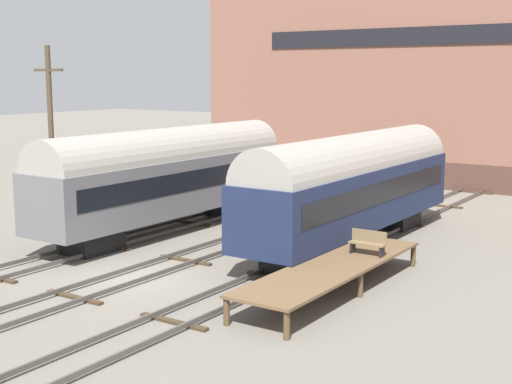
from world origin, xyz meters
TOP-DOWN VIEW (x-y plane):
  - ground_plane at (0.00, 0.00)m, footprint 200.00×200.00m
  - track_left at (-4.47, 0.00)m, footprint 2.60×60.00m
  - track_middle at (0.00, 0.00)m, footprint 2.60×60.00m
  - track_right at (4.47, 0.00)m, footprint 2.60×60.00m
  - train_car_navy at (4.47, 9.30)m, footprint 3.09×15.46m
  - train_car_grey at (-4.47, 7.15)m, footprint 3.09×15.79m
  - station_platform at (7.02, 2.65)m, footprint 2.47×10.05m
  - bench at (7.38, 4.76)m, footprint 1.40×0.40m
  - utility_pole at (-6.93, 2.14)m, footprint 1.80×0.24m
  - warehouse_building at (2.61, 32.94)m, footprint 39.54×11.62m

SIDE VIEW (x-z plane):
  - ground_plane at x=0.00m, z-range 0.00..0.00m
  - track_left at x=-4.47m, z-range 0.01..0.27m
  - track_middle at x=0.00m, z-range 0.01..0.27m
  - track_right at x=4.47m, z-range 0.01..0.27m
  - station_platform at x=7.02m, z-range 0.40..1.37m
  - bench at x=7.38m, z-range 1.01..1.92m
  - train_car_navy at x=4.47m, z-range 0.32..5.38m
  - train_car_grey at x=-4.47m, z-range 0.33..5.42m
  - utility_pole at x=-6.93m, z-range 0.16..9.07m
  - warehouse_building at x=2.61m, z-range 0.00..18.54m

